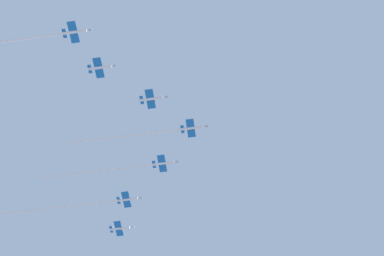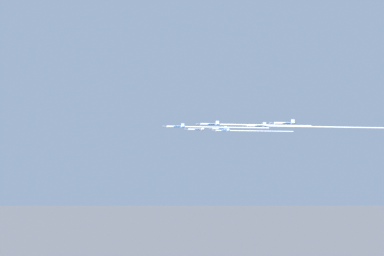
{
  "view_description": "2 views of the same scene",
  "coord_description": "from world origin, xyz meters",
  "views": [
    {
      "loc": [
        14.34,
        -76.31,
        2.27
      ],
      "look_at": [
        -2.55,
        -13.64,
        157.52
      ],
      "focal_mm": 39.02,
      "sensor_mm": 36.0,
      "label": 1
    },
    {
      "loc": [
        4.1,
        171.36,
        144.39
      ],
      "look_at": [
        -10.3,
        -4.83,
        156.32
      ],
      "focal_mm": 34.27,
      "sensor_mm": 36.0,
      "label": 2
    }
  ],
  "objects": [
    {
      "name": "jet_lead",
      "position": [
        -18.66,
        -15.79,
        157.53
      ],
      "size": [
        56.83,
        11.19,
        2.34
      ],
      "rotation": [
        0.0,
        0.0,
        4.85
      ],
      "color": "white"
    },
    {
      "name": "jet_port_inner",
      "position": [
        -35.63,
        -3.41,
        157.88
      ],
      "size": [
        59.31,
        11.52,
        2.34
      ],
      "rotation": [
        0.0,
        0.0,
        4.85
      ],
      "color": "white"
    },
    {
      "name": "jet_starboard_inner",
      "position": [
        -14.35,
        -29.85,
        157.17
      ],
      "size": [
        11.28,
        8.31,
        2.34
      ],
      "rotation": [
        0.0,
        0.0,
        4.85
      ],
      "color": "white"
    },
    {
      "name": "jet_port_outer",
      "position": [
        -60.85,
        7.86,
        156.32
      ],
      "size": [
        71.75,
        13.18,
        2.34
      ],
      "rotation": [
        0.0,
        0.0,
        4.85
      ],
      "color": "white"
    },
    {
      "name": "jet_starboard_outer",
      "position": [
        -30.1,
        -46.59,
        158.74
      ],
      "size": [
        11.28,
        8.31,
        2.34
      ],
      "rotation": [
        0.0,
        0.0,
        4.85
      ],
      "color": "white"
    },
    {
      "name": "jet_center_rear",
      "position": [
        -45.95,
        24.49,
        156.46
      ],
      "size": [
        11.28,
        8.31,
        2.34
      ],
      "rotation": [
        0.0,
        0.0,
        4.85
      ],
      "color": "white"
    },
    {
      "name": "jet_port_trail",
      "position": [
        -50.38,
        -63.94,
        158.6
      ],
      "size": [
        55.95,
        11.07,
        2.34
      ],
      "rotation": [
        0.0,
        0.0,
        4.85
      ],
      "color": "white"
    }
  ]
}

